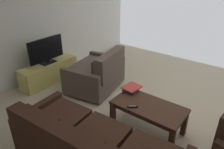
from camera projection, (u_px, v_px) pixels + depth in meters
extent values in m
cube|color=beige|center=(156.00, 120.00, 3.49)|extent=(5.77, 5.79, 0.01)
cube|color=white|center=(39.00, 16.00, 4.46)|extent=(0.12, 5.79, 2.70)
cylinder|color=black|center=(66.00, 126.00, 3.33)|extent=(0.05, 0.05, 0.06)
cube|color=#382116|center=(96.00, 138.00, 2.46)|extent=(0.63, 0.76, 0.10)
cube|color=#382116|center=(58.00, 119.00, 2.76)|extent=(0.63, 0.76, 0.10)
cube|color=#382116|center=(80.00, 145.00, 2.21)|extent=(0.57, 0.16, 0.30)
cube|color=#382116|center=(41.00, 123.00, 2.52)|extent=(0.57, 0.16, 0.30)
cube|color=#382116|center=(40.00, 120.00, 3.00)|extent=(0.16, 0.83, 0.53)
cylinder|color=black|center=(91.00, 76.00, 4.87)|extent=(0.06, 0.06, 0.06)
cylinder|color=black|center=(71.00, 91.00, 4.27)|extent=(0.06, 0.06, 0.06)
cylinder|color=black|center=(118.00, 83.00, 4.58)|extent=(0.06, 0.06, 0.06)
cylinder|color=black|center=(101.00, 100.00, 3.98)|extent=(0.06, 0.06, 0.06)
cube|color=brown|center=(95.00, 78.00, 4.33)|extent=(0.99, 1.05, 0.38)
cube|color=brown|center=(94.00, 67.00, 4.23)|extent=(0.88, 0.97, 0.10)
cube|color=brown|center=(110.00, 64.00, 4.01)|extent=(0.34, 0.93, 0.47)
cube|color=brown|center=(105.00, 63.00, 4.06)|extent=(0.27, 0.83, 0.33)
cube|color=brown|center=(107.00, 66.00, 4.70)|extent=(0.84, 0.25, 0.54)
cube|color=brown|center=(81.00, 85.00, 3.89)|extent=(0.84, 0.25, 0.54)
cube|color=#3D2316|center=(149.00, 106.00, 3.10)|extent=(1.06, 0.56, 0.04)
cube|color=#3D2316|center=(148.00, 109.00, 3.12)|extent=(0.97, 0.50, 0.05)
cube|color=#3D2316|center=(184.00, 123.00, 3.11)|extent=(0.07, 0.07, 0.41)
cube|color=#3D2316|center=(129.00, 101.00, 3.64)|extent=(0.07, 0.07, 0.41)
cube|color=#3D2316|center=(171.00, 142.00, 2.77)|extent=(0.07, 0.07, 0.41)
cube|color=#3D2316|center=(113.00, 114.00, 3.30)|extent=(0.07, 0.07, 0.41)
cube|color=#D8C666|center=(50.00, 72.00, 4.60)|extent=(0.40, 1.30, 0.45)
cube|color=black|center=(46.00, 71.00, 4.66)|extent=(0.04, 1.10, 0.27)
cube|color=black|center=(45.00, 74.00, 4.55)|extent=(0.20, 0.24, 0.06)
cube|color=black|center=(48.00, 62.00, 4.50)|extent=(0.21, 0.32, 0.02)
cube|color=black|center=(48.00, 61.00, 4.48)|extent=(0.04, 0.06, 0.06)
cube|color=black|center=(46.00, 49.00, 4.36)|extent=(0.05, 0.82, 0.48)
cube|color=#194C23|center=(46.00, 49.00, 4.38)|extent=(0.02, 0.79, 0.45)
cube|color=#385693|center=(132.00, 89.00, 3.49)|extent=(0.23, 0.30, 0.03)
cube|color=black|center=(131.00, 88.00, 3.47)|extent=(0.26, 0.32, 0.02)
cube|color=#C63833|center=(132.00, 87.00, 3.46)|extent=(0.27, 0.31, 0.02)
cube|color=black|center=(132.00, 107.00, 3.05)|extent=(0.15, 0.14, 0.02)
cube|color=#59595B|center=(132.00, 106.00, 3.04)|extent=(0.10, 0.10, 0.00)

